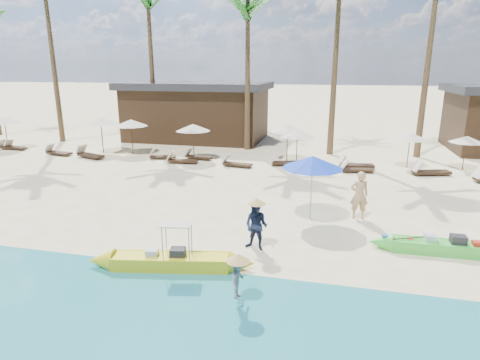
% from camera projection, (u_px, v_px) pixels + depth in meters
% --- Properties ---
extents(ground, '(240.00, 240.00, 0.00)m').
position_uv_depth(ground, '(254.00, 237.00, 13.21)').
color(ground, '#FEEABB').
rests_on(ground, ground).
extents(wet_sand_strip, '(240.00, 4.50, 0.01)m').
position_uv_depth(wet_sand_strip, '(208.00, 330.00, 8.52)').
color(wet_sand_strip, tan).
rests_on(wet_sand_strip, ground).
extents(green_canoe, '(4.80, 0.71, 0.61)m').
position_uv_depth(green_canoe, '(443.00, 247.00, 12.00)').
color(green_canoe, green).
rests_on(green_canoe, ground).
extents(yellow_canoe, '(5.14, 1.31, 1.34)m').
position_uv_depth(yellow_canoe, '(171.00, 261.00, 11.10)').
color(yellow_canoe, yellow).
rests_on(yellow_canoe, ground).
extents(tourist, '(0.70, 0.50, 1.79)m').
position_uv_depth(tourist, '(359.00, 195.00, 14.62)').
color(tourist, tan).
rests_on(tourist, ground).
extents(vendor_green, '(0.87, 0.75, 1.53)m').
position_uv_depth(vendor_green, '(256.00, 226.00, 12.14)').
color(vendor_green, '#16213E').
rests_on(vendor_green, ground).
extents(vendor_yellow, '(0.39, 0.66, 1.01)m').
position_uv_depth(vendor_yellow, '(238.00, 278.00, 9.28)').
color(vendor_yellow, gray).
rests_on(vendor_yellow, ground).
extents(blue_umbrella, '(2.21, 2.21, 2.37)m').
position_uv_depth(blue_umbrella, '(313.00, 162.00, 14.22)').
color(blue_umbrella, '#99999E').
rests_on(blue_umbrella, ground).
extents(resort_parasol_1, '(2.14, 2.14, 2.21)m').
position_uv_depth(resort_parasol_1, '(4.00, 120.00, 26.91)').
color(resort_parasol_1, '#342115').
rests_on(resort_parasol_1, ground).
extents(lounger_1_left, '(1.71, 0.63, 0.57)m').
position_uv_depth(lounger_1_left, '(10.00, 147.00, 27.19)').
color(lounger_1_left, '#342115').
rests_on(lounger_1_left, ground).
extents(lounger_1_right, '(1.72, 0.85, 0.56)m').
position_uv_depth(lounger_1_right, '(15.00, 147.00, 27.19)').
color(lounger_1_right, '#342115').
rests_on(lounger_1_right, ground).
extents(resort_parasol_2, '(2.24, 2.24, 2.31)m').
position_uv_depth(resort_parasol_2, '(101.00, 121.00, 25.70)').
color(resort_parasol_2, '#342115').
rests_on(resort_parasol_2, ground).
extents(lounger_2_left, '(1.86, 0.82, 0.61)m').
position_uv_depth(lounger_2_left, '(57.00, 152.00, 25.45)').
color(lounger_2_left, '#342115').
rests_on(lounger_2_left, ground).
extents(resort_parasol_3, '(2.13, 2.13, 2.19)m').
position_uv_depth(resort_parasol_3, '(131.00, 123.00, 25.50)').
color(resort_parasol_3, '#342115').
rests_on(resort_parasol_3, ground).
extents(lounger_3_left, '(2.08, 1.24, 0.67)m').
position_uv_depth(lounger_3_left, '(89.00, 154.00, 24.68)').
color(lounger_3_left, '#342115').
rests_on(lounger_3_left, ground).
extents(lounger_3_right, '(1.70, 0.83, 0.55)m').
position_uv_depth(lounger_3_right, '(161.00, 156.00, 24.39)').
color(lounger_3_right, '#342115').
rests_on(lounger_3_right, ground).
extents(resort_parasol_4, '(2.08, 2.08, 2.14)m').
position_uv_depth(resort_parasol_4, '(193.00, 128.00, 23.85)').
color(resort_parasol_4, '#342115').
rests_on(resort_parasol_4, ground).
extents(lounger_4_left, '(1.82, 0.67, 0.61)m').
position_uv_depth(lounger_4_left, '(181.00, 160.00, 23.31)').
color(lounger_4_left, '#342115').
rests_on(lounger_4_left, ground).
extents(lounger_4_right, '(1.75, 0.81, 0.57)m').
position_uv_depth(lounger_4_right, '(197.00, 156.00, 24.31)').
color(lounger_4_right, '#342115').
rests_on(lounger_4_right, ground).
extents(resort_parasol_5, '(2.09, 2.09, 2.15)m').
position_uv_depth(resort_parasol_5, '(288.00, 128.00, 23.56)').
color(resort_parasol_5, '#342115').
rests_on(resort_parasol_5, ground).
extents(lounger_5_left, '(1.78, 0.79, 0.58)m').
position_uv_depth(lounger_5_left, '(235.00, 163.00, 22.50)').
color(lounger_5_left, '#342115').
rests_on(lounger_5_left, ground).
extents(resort_parasol_6, '(1.95, 1.95, 2.01)m').
position_uv_depth(resort_parasol_6, '(297.00, 133.00, 22.45)').
color(resort_parasol_6, '#342115').
rests_on(resort_parasol_6, ground).
extents(lounger_6_left, '(1.98, 0.98, 0.65)m').
position_uv_depth(lounger_6_left, '(286.00, 162.00, 22.74)').
color(lounger_6_left, '#342115').
rests_on(lounger_6_left, ground).
extents(lounger_6_right, '(2.04, 0.94, 0.67)m').
position_uv_depth(lounger_6_right, '(354.00, 164.00, 22.11)').
color(lounger_6_right, '#342115').
rests_on(lounger_6_right, ground).
extents(resort_parasol_7, '(1.90, 1.90, 1.95)m').
position_uv_depth(resort_parasol_7, '(410.00, 136.00, 21.90)').
color(resort_parasol_7, '#342115').
rests_on(resort_parasol_7, ground).
extents(lounger_7_left, '(1.74, 0.75, 0.57)m').
position_uv_depth(lounger_7_left, '(355.00, 169.00, 21.29)').
color(lounger_7_left, '#342115').
rests_on(lounger_7_left, ground).
extents(lounger_7_right, '(2.05, 1.11, 0.67)m').
position_uv_depth(lounger_7_right, '(429.00, 171.00, 20.70)').
color(lounger_7_right, '#342115').
rests_on(lounger_7_right, ground).
extents(resort_parasol_8, '(1.79, 1.79, 1.84)m').
position_uv_depth(resort_parasol_8, '(467.00, 139.00, 21.52)').
color(resort_parasol_8, '#342115').
rests_on(resort_parasol_8, ground).
extents(palm_2, '(2.08, 2.08, 11.33)m').
position_uv_depth(palm_2, '(148.00, 9.00, 27.15)').
color(palm_2, brown).
rests_on(palm_2, ground).
extents(palm_3, '(2.08, 2.08, 10.52)m').
position_uv_depth(palm_3, '(248.00, 14.00, 24.99)').
color(palm_3, brown).
rests_on(palm_3, ground).
extents(pavilion_west, '(10.80, 6.60, 4.30)m').
position_uv_depth(pavilion_west, '(197.00, 110.00, 30.77)').
color(pavilion_west, '#342115').
rests_on(pavilion_west, ground).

